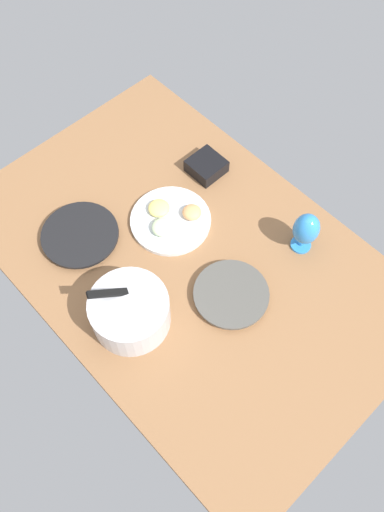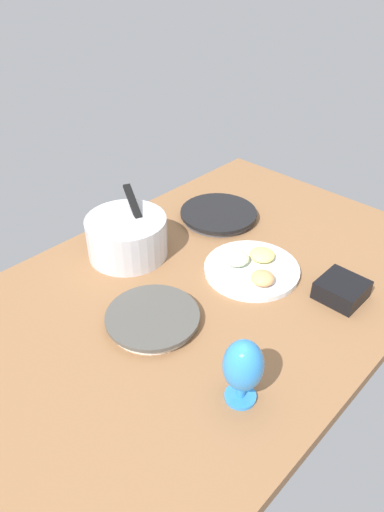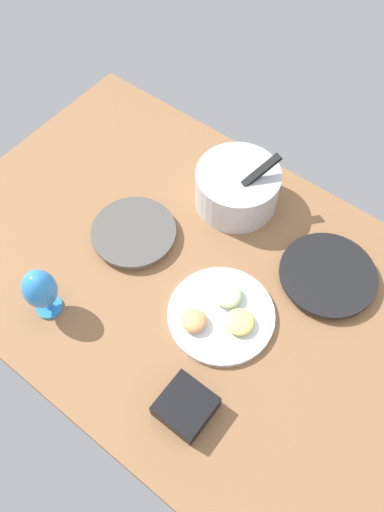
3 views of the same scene
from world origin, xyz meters
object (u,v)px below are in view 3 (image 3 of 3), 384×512
object	(u,v)px
mixing_bowl	(237,187)
fruit_platter	(221,314)
dinner_plate_left	(135,232)
dinner_plate_right	(327,276)
hurricane_glass_blue	(40,290)
square_bowl_black	(186,406)

from	to	relation	value
mixing_bowl	fruit_platter	size ratio (longest dim) A/B	0.87
dinner_plate_left	dinner_plate_right	size ratio (longest dim) A/B	0.92
dinner_plate_left	hurricane_glass_blue	world-z (taller)	hurricane_glass_blue
dinner_plate_right	square_bowl_black	distance (cm)	56.21
dinner_plate_right	hurricane_glass_blue	world-z (taller)	hurricane_glass_blue
dinner_plate_right	mixing_bowl	world-z (taller)	mixing_bowl
dinner_plate_right	mixing_bowl	xyz separation A→B (cm)	(-37.67, 7.12, 5.66)
hurricane_glass_blue	fruit_platter	bearing A→B (deg)	34.48
fruit_platter	dinner_plate_right	bearing A→B (deg)	59.11
mixing_bowl	fruit_platter	bearing A→B (deg)	-60.49
dinner_plate_left	hurricane_glass_blue	bearing A→B (deg)	-94.97
fruit_platter	square_bowl_black	bearing A→B (deg)	-72.75
mixing_bowl	dinner_plate_right	bearing A→B (deg)	-10.70
dinner_plate_right	fruit_platter	bearing A→B (deg)	-120.89
dinner_plate_left	fruit_platter	distance (cm)	37.80
fruit_platter	square_bowl_black	size ratio (longest dim) A/B	2.36
dinner_plate_left	square_bowl_black	world-z (taller)	square_bowl_black
dinner_plate_left	mixing_bowl	size ratio (longest dim) A/B	1.00
dinner_plate_right	hurricane_glass_blue	bearing A→B (deg)	-135.50
dinner_plate_right	square_bowl_black	world-z (taller)	square_bowl_black
fruit_platter	hurricane_glass_blue	size ratio (longest dim) A/B	1.68
dinner_plate_right	hurricane_glass_blue	size ratio (longest dim) A/B	1.58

